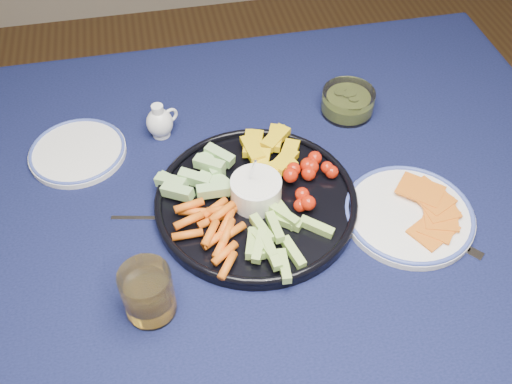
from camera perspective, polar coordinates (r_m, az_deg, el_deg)
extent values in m
plane|color=brown|center=(1.77, -4.11, -16.75)|extent=(4.00, 4.00, 0.00)
cylinder|color=#4D3219|center=(1.87, 15.47, 4.29)|extent=(0.07, 0.07, 0.70)
cube|color=#4D3219|center=(1.16, -6.01, -1.52)|extent=(1.60, 1.00, 0.04)
cube|color=black|center=(1.14, -6.10, -0.77)|extent=(1.66, 1.06, 0.01)
cube|color=black|center=(1.63, -8.22, 9.69)|extent=(1.66, 0.01, 0.30)
cylinder|color=black|center=(1.11, 0.00, -1.08)|extent=(0.39, 0.39, 0.02)
torus|color=black|center=(1.10, 0.00, -0.64)|extent=(0.39, 0.39, 0.02)
cylinder|color=white|center=(1.09, 0.00, 0.11)|extent=(0.10, 0.10, 0.05)
cylinder|color=white|center=(1.07, 0.00, 0.89)|extent=(0.09, 0.09, 0.01)
cylinder|color=white|center=(1.28, -9.44, 5.83)|extent=(0.04, 0.04, 0.01)
ellipsoid|color=white|center=(1.26, -9.61, 6.84)|extent=(0.06, 0.06, 0.07)
cylinder|color=white|center=(1.24, -9.81, 8.03)|extent=(0.03, 0.03, 0.03)
torus|color=white|center=(1.26, -8.57, 7.58)|extent=(0.04, 0.02, 0.04)
torus|color=#4053B4|center=(1.24, -9.74, 7.62)|extent=(0.03, 0.03, 0.00)
cylinder|color=white|center=(1.32, 9.17, 8.90)|extent=(0.12, 0.12, 0.06)
cylinder|color=#5F6E1F|center=(1.33, 9.12, 8.57)|extent=(0.10, 0.10, 0.03)
cylinder|color=white|center=(1.13, 15.00, -2.25)|extent=(0.25, 0.25, 0.01)
torus|color=#4053B4|center=(1.13, 15.08, -2.00)|extent=(0.25, 0.25, 0.01)
cylinder|color=white|center=(0.96, -10.75, -9.86)|extent=(0.09, 0.09, 0.10)
cylinder|color=gold|center=(0.98, -10.56, -10.56)|extent=(0.07, 0.07, 0.05)
cube|color=silver|center=(1.12, -11.22, -2.60)|extent=(0.12, 0.03, 0.00)
cube|color=silver|center=(1.11, -7.65, -2.65)|extent=(0.03, 0.03, 0.00)
cube|color=silver|center=(1.13, 17.80, -4.07)|extent=(0.09, 0.10, 0.00)
cube|color=silver|center=(1.12, 20.99, -5.76)|extent=(0.03, 0.04, 0.00)
cylinder|color=white|center=(1.27, -17.39, 3.80)|extent=(0.20, 0.20, 0.01)
torus|color=#4053B4|center=(1.27, -17.46, 4.03)|extent=(0.20, 0.20, 0.01)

